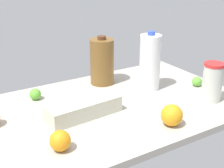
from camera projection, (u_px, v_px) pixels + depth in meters
countertop at (112, 108)px, 140.05cm from camera, size 120.00×76.00×3.00cm
egg_carton at (84, 109)px, 128.30cm from camera, size 32.15×13.00×6.80cm
milk_jug at (150, 62)px, 152.02cm from camera, size 10.25×10.25×29.02cm
tumbler_cup at (212, 82)px, 140.68cm from camera, size 9.10×9.10×17.96cm
chocolate_milk_jug at (102, 62)px, 159.45cm from camera, size 12.16×12.16×25.13cm
orange_near_front at (60, 141)px, 105.21cm from camera, size 7.33×7.33×7.33cm
orange_far_back at (172, 115)px, 120.95cm from camera, size 8.61×8.61×8.61cm
lime_by_jug at (197, 81)px, 158.94cm from camera, size 5.01×5.01×5.01cm
lime_loose at (35, 94)px, 143.70cm from camera, size 5.33×5.33×5.33cm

